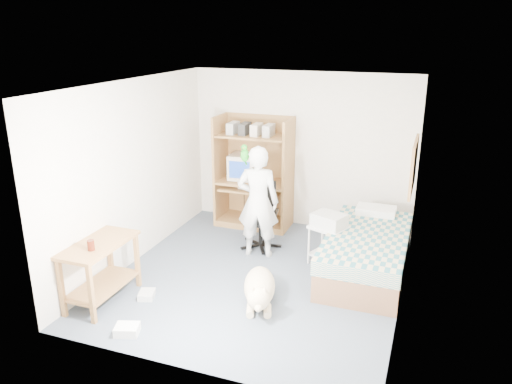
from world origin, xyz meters
TOP-DOWN VIEW (x-y plane):
  - floor at (0.00, 0.00)m, footprint 4.00×4.00m
  - wall_back at (0.00, 2.00)m, footprint 3.60×0.02m
  - wall_right at (1.80, 0.00)m, footprint 0.02×4.00m
  - wall_left at (-1.80, 0.00)m, footprint 0.02×4.00m
  - ceiling at (0.00, 0.00)m, footprint 3.60×4.00m
  - computer_hutch at (-0.70, 1.74)m, footprint 1.20×0.63m
  - bed at (1.30, 0.62)m, footprint 1.02×2.02m
  - side_desk at (-1.55, -1.20)m, footprint 0.50×1.00m
  - corkboard at (1.77, 0.90)m, footprint 0.04×0.94m
  - office_chair at (-0.30, 0.94)m, footprint 0.55×0.55m
  - person at (-0.25, 0.64)m, footprint 0.64×0.48m
  - parrot at (-0.44, 0.66)m, footprint 0.12×0.21m
  - dog at (0.22, -0.60)m, footprint 0.60×1.13m
  - printer_cart at (0.77, 0.68)m, footprint 0.58×0.52m
  - printer at (0.77, 0.68)m, footprint 0.51×0.45m
  - crt_monitor at (-0.90, 1.75)m, footprint 0.46×0.48m
  - keyboard at (-0.67, 1.58)m, footprint 0.46×0.19m
  - pencil_cup at (-0.40, 1.65)m, footprint 0.08×0.08m
  - drink_glass at (-1.50, -1.39)m, footprint 0.08×0.08m
  - floor_box_a at (-0.89, -1.70)m, footprint 0.30×0.27m
  - floor_box_b at (-1.10, -0.97)m, footprint 0.24×0.27m

SIDE VIEW (x-z plane):
  - floor at x=0.00m, z-range 0.00..0.00m
  - floor_box_b at x=-1.10m, z-range 0.00..0.08m
  - floor_box_a at x=-0.89m, z-range 0.00..0.10m
  - dog at x=0.22m, z-range -0.03..0.41m
  - bed at x=1.30m, z-range -0.04..0.62m
  - office_chair at x=-0.30m, z-range -0.14..0.83m
  - printer_cart at x=0.77m, z-range 0.09..0.66m
  - side_desk at x=-1.55m, z-range 0.12..0.87m
  - printer at x=0.77m, z-range 0.56..0.74m
  - keyboard at x=-0.67m, z-range 0.66..0.69m
  - person at x=-0.25m, z-range 0.00..1.61m
  - drink_glass at x=-1.50m, z-range 0.75..0.87m
  - pencil_cup at x=-0.40m, z-range 0.76..0.88m
  - computer_hutch at x=-0.70m, z-range -0.08..1.72m
  - crt_monitor at x=-0.90m, z-range 0.77..1.18m
  - wall_back at x=0.00m, z-range 0.00..2.50m
  - wall_right at x=1.80m, z-range 0.00..2.50m
  - wall_left at x=-1.80m, z-range 0.00..2.50m
  - corkboard at x=1.77m, z-range 1.12..1.78m
  - parrot at x=-0.44m, z-range 1.31..1.63m
  - ceiling at x=0.00m, z-range 2.49..2.51m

